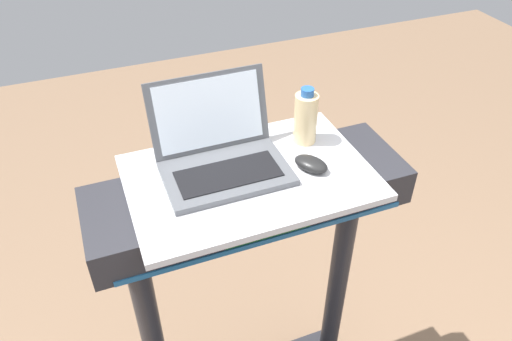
% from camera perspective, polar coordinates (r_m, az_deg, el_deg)
% --- Properties ---
extents(desk_board, '(0.66, 0.44, 0.02)m').
position_cam_1_polar(desk_board, '(1.35, -0.77, -0.78)').
color(desk_board, silver).
rests_on(desk_board, treadmill_base).
extents(laptop, '(0.33, 0.28, 0.23)m').
position_cam_1_polar(laptop, '(1.35, -4.07, 2.03)').
color(laptop, '#515459').
rests_on(laptop, desk_board).
extents(computer_mouse, '(0.10, 0.12, 0.03)m').
position_cam_1_polar(computer_mouse, '(1.36, 6.33, 0.77)').
color(computer_mouse, black).
rests_on(computer_mouse, desk_board).
extents(water_bottle, '(0.07, 0.07, 0.17)m').
position_cam_1_polar(water_bottle, '(1.44, 5.71, 6.07)').
color(water_bottle, beige).
rests_on(water_bottle, desk_board).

